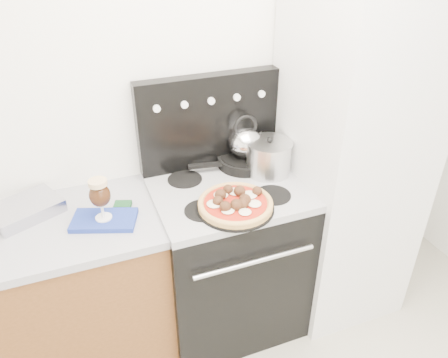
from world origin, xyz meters
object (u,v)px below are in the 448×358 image
oven_mitt (104,220)px  tea_kettle (245,140)px  fridge (348,160)px  pizza (235,202)px  pizza_pan (235,208)px  skillet (244,160)px  stock_pot (269,158)px  base_cabinet (16,312)px  stove_body (227,259)px  beer_glass (101,199)px

oven_mitt → tea_kettle: tea_kettle is taller
fridge → pizza: 0.75m
pizza_pan → skillet: size_ratio=1.23×
oven_mitt → fridge: bearing=0.9°
oven_mitt → stock_pot: size_ratio=1.23×
fridge → stock_pot: bearing=168.5°
fridge → stock_pot: size_ratio=8.16×
skillet → stock_pot: bearing=-54.3°
pizza_pan → tea_kettle: bearing=60.9°
oven_mitt → pizza: pizza is taller
stock_pot → base_cabinet: bearing=-178.3°
stove_body → skillet: size_ratio=2.97×
stove_body → stock_pot: 0.62m
fridge → pizza: (-0.73, -0.16, 0.01)m
base_cabinet → oven_mitt: oven_mitt is taller
base_cabinet → beer_glass: bearing=-8.3°
pizza → skillet: size_ratio=1.18×
stove_body → tea_kettle: bearing=46.9°
pizza → tea_kettle: (0.21, 0.37, 0.12)m
stock_pot → beer_glass: bearing=-172.8°
fridge → pizza_pan: fridge is taller
beer_glass → pizza_pan: bearing=-13.7°
oven_mitt → pizza: 0.61m
pizza → pizza_pan: bearing=180.0°
stove_body → pizza_pan: size_ratio=2.41×
fridge → pizza: bearing=-167.4°
stove_body → fridge: bearing=-2.0°
base_cabinet → pizza: 1.21m
stove_body → pizza: bearing=-100.4°
beer_glass → base_cabinet: bearing=171.7°
stove_body → stock_pot: stock_pot is taller
oven_mitt → stock_pot: bearing=7.2°
pizza_pan → skillet: 0.43m
fridge → oven_mitt: (-1.32, -0.02, -0.04)m
pizza → tea_kettle: 0.44m
beer_glass → stock_pot: beer_glass is taller
pizza → base_cabinet: bearing=168.7°
skillet → tea_kettle: size_ratio=1.47×
base_cabinet → oven_mitt: 0.69m
stove_body → fridge: size_ratio=0.46×
base_cabinet → stock_pot: bearing=1.7°
beer_glass → pizza_pan: beer_glass is taller
pizza_pan → base_cabinet: bearing=168.7°
stock_pot → oven_mitt: bearing=-172.8°
tea_kettle → pizza_pan: bearing=-107.3°
oven_mitt → pizza_pan: pizza_pan is taller
pizza → oven_mitt: bearing=166.3°
skillet → stove_body: bearing=-133.1°
base_cabinet → tea_kettle: 1.44m
fridge → tea_kettle: size_ratio=9.43×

